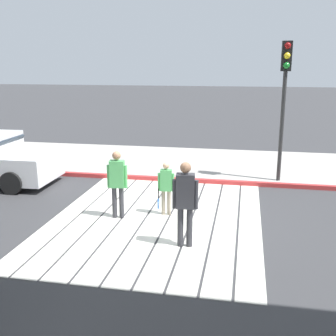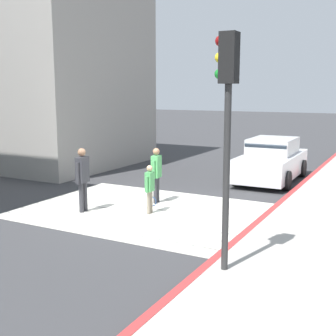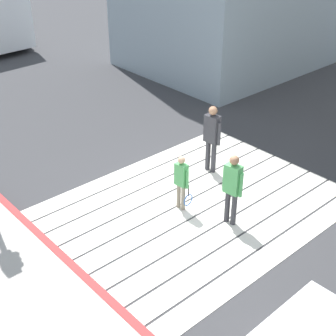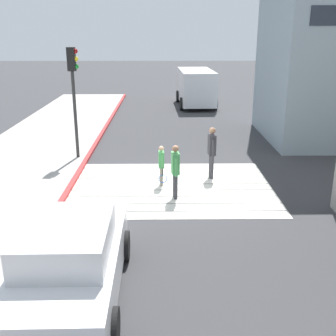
% 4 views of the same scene
% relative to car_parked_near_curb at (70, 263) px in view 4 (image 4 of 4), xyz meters
% --- Properties ---
extents(ground_plane, '(120.00, 120.00, 0.00)m').
position_rel_car_parked_near_curb_xyz_m(ground_plane, '(2.00, 5.83, -0.73)').
color(ground_plane, '#38383A').
extents(crosswalk_stripes, '(6.40, 4.90, 0.01)m').
position_rel_car_parked_near_curb_xyz_m(crosswalk_stripes, '(2.00, 5.83, -0.73)').
color(crosswalk_stripes, silver).
rests_on(crosswalk_stripes, ground).
extents(curb_painted, '(0.16, 40.00, 0.13)m').
position_rel_car_parked_near_curb_xyz_m(curb_painted, '(-1.25, 5.83, -0.67)').
color(curb_painted, '#BC3333').
rests_on(curb_painted, ground).
extents(car_parked_near_curb, '(2.03, 4.32, 1.57)m').
position_rel_car_parked_near_curb_xyz_m(car_parked_near_curb, '(0.00, 0.00, 0.00)').
color(car_parked_near_curb, white).
rests_on(car_parked_near_curb, ground).
extents(van_down_street, '(2.52, 5.28, 2.35)m').
position_rel_car_parked_near_curb_xyz_m(van_down_street, '(3.91, 21.27, 0.54)').
color(van_down_street, silver).
rests_on(van_down_street, ground).
extents(traffic_light_corner, '(0.39, 0.28, 4.24)m').
position_rel_car_parked_near_curb_xyz_m(traffic_light_corner, '(-1.58, 8.88, 2.30)').
color(traffic_light_corner, '#2D2D2D').
rests_on(traffic_light_corner, ground).
extents(pedestrian_adult_lead, '(0.25, 0.48, 1.64)m').
position_rel_car_parked_near_curb_xyz_m(pedestrian_adult_lead, '(2.08, 4.91, 0.22)').
color(pedestrian_adult_lead, '#333338').
rests_on(pedestrian_adult_lead, ground).
extents(pedestrian_adult_trailing, '(0.26, 0.51, 1.76)m').
position_rel_car_parked_near_curb_xyz_m(pedestrian_adult_trailing, '(3.35, 6.72, 0.29)').
color(pedestrian_adult_trailing, '#333338').
rests_on(pedestrian_adult_trailing, ground).
extents(pedestrian_child_with_racket, '(0.29, 0.41, 1.33)m').
position_rel_car_parked_near_curb_xyz_m(pedestrian_child_with_racket, '(1.66, 5.99, 0.02)').
color(pedestrian_child_with_racket, gray).
rests_on(pedestrian_child_with_racket, ground).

